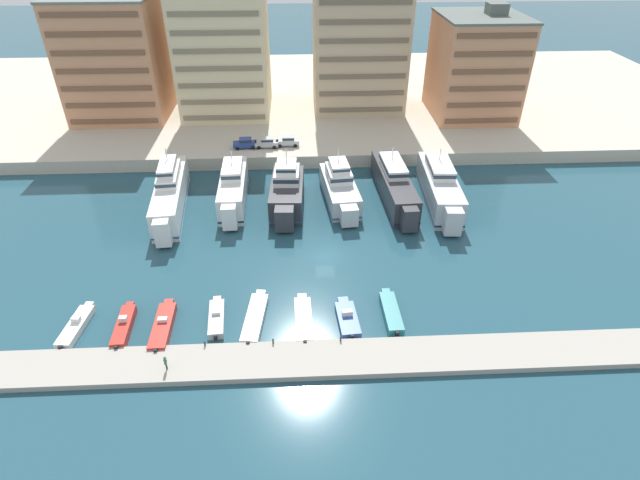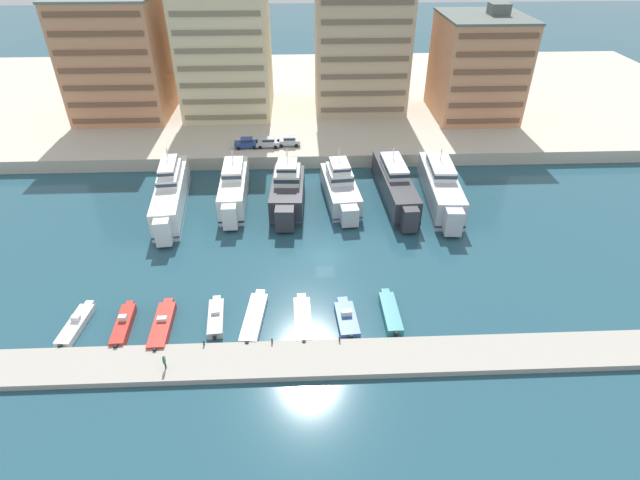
# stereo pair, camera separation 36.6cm
# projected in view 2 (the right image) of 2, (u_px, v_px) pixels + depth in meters

# --- Properties ---
(ground_plane) EXTENTS (400.00, 400.00, 0.00)m
(ground_plane) POSITION_uv_depth(u_px,v_px,m) (325.00, 256.00, 65.36)
(ground_plane) COLOR #234C5B
(quay_promenade) EXTENTS (180.00, 70.00, 2.29)m
(quay_promenade) POSITION_uv_depth(u_px,v_px,m) (312.00, 97.00, 115.36)
(quay_promenade) COLOR beige
(quay_promenade) RESTS_ON ground
(pier_dock) EXTENTS (120.00, 4.84, 0.66)m
(pier_dock) POSITION_uv_depth(u_px,v_px,m) (335.00, 359.00, 50.21)
(pier_dock) COLOR #A8A399
(pier_dock) RESTS_ON ground
(yacht_white_far_left) EXTENTS (5.55, 21.86, 8.58)m
(yacht_white_far_left) POSITION_uv_depth(u_px,v_px,m) (171.00, 193.00, 74.32)
(yacht_white_far_left) COLOR white
(yacht_white_far_left) RESTS_ON ground
(yacht_white_left) EXTENTS (4.13, 17.67, 7.38)m
(yacht_white_left) POSITION_uv_depth(u_px,v_px,m) (234.00, 188.00, 76.14)
(yacht_white_left) COLOR white
(yacht_white_left) RESTS_ON ground
(yacht_charcoal_mid_left) EXTENTS (5.35, 15.30, 8.51)m
(yacht_charcoal_mid_left) POSITION_uv_depth(u_px,v_px,m) (288.00, 192.00, 74.79)
(yacht_charcoal_mid_left) COLOR #333338
(yacht_charcoal_mid_left) RESTS_ON ground
(yacht_silver_center_left) EXTENTS (5.68, 16.50, 7.73)m
(yacht_silver_center_left) POSITION_uv_depth(u_px,v_px,m) (340.00, 188.00, 76.53)
(yacht_silver_center_left) COLOR silver
(yacht_silver_center_left) RESTS_ON ground
(yacht_charcoal_center) EXTENTS (4.73, 21.05, 7.28)m
(yacht_charcoal_center) POSITION_uv_depth(u_px,v_px,m) (395.00, 185.00, 77.01)
(yacht_charcoal_center) COLOR #333338
(yacht_charcoal_center) RESTS_ON ground
(yacht_silver_center_right) EXTENTS (5.33, 20.58, 7.62)m
(yacht_silver_center_right) POSITION_uv_depth(u_px,v_px,m) (441.00, 188.00, 75.96)
(yacht_silver_center_right) COLOR silver
(yacht_silver_center_right) RESTS_ON ground
(motorboat_white_far_left) EXTENTS (2.32, 7.20, 1.37)m
(motorboat_white_far_left) POSITION_uv_depth(u_px,v_px,m) (76.00, 324.00, 54.17)
(motorboat_white_far_left) COLOR white
(motorboat_white_far_left) RESTS_ON ground
(motorboat_red_left) EXTENTS (1.82, 7.13, 1.58)m
(motorboat_red_left) POSITION_uv_depth(u_px,v_px,m) (124.00, 325.00, 53.95)
(motorboat_red_left) COLOR red
(motorboat_red_left) RESTS_ON ground
(motorboat_red_mid_left) EXTENTS (2.03, 8.09, 1.34)m
(motorboat_red_mid_left) POSITION_uv_depth(u_px,v_px,m) (162.00, 325.00, 53.98)
(motorboat_red_mid_left) COLOR red
(motorboat_red_mid_left) RESTS_ON ground
(motorboat_grey_center_left) EXTENTS (2.15, 6.70, 1.16)m
(motorboat_grey_center_left) POSITION_uv_depth(u_px,v_px,m) (216.00, 317.00, 55.14)
(motorboat_grey_center_left) COLOR #9EA3A8
(motorboat_grey_center_left) RESTS_ON ground
(motorboat_white_center) EXTENTS (2.75, 8.74, 0.83)m
(motorboat_white_center) POSITION_uv_depth(u_px,v_px,m) (254.00, 317.00, 55.20)
(motorboat_white_center) COLOR white
(motorboat_white_center) RESTS_ON ground
(motorboat_cream_center_right) EXTENTS (2.01, 7.95, 0.80)m
(motorboat_cream_center_right) POSITION_uv_depth(u_px,v_px,m) (303.00, 319.00, 55.01)
(motorboat_cream_center_right) COLOR beige
(motorboat_cream_center_right) RESTS_ON ground
(motorboat_blue_mid_right) EXTENTS (2.51, 6.51, 1.41)m
(motorboat_blue_mid_right) POSITION_uv_depth(u_px,v_px,m) (347.00, 318.00, 54.96)
(motorboat_blue_mid_right) COLOR #33569E
(motorboat_blue_mid_right) RESTS_ON ground
(motorboat_teal_right) EXTENTS (1.82, 7.38, 1.03)m
(motorboat_teal_right) POSITION_uv_depth(u_px,v_px,m) (390.00, 313.00, 55.60)
(motorboat_teal_right) COLOR teal
(motorboat_teal_right) RESTS_ON ground
(car_blue_far_left) EXTENTS (4.21, 2.15, 1.80)m
(car_blue_far_left) POSITION_uv_depth(u_px,v_px,m) (246.00, 143.00, 88.24)
(car_blue_far_left) COLOR #28428E
(car_blue_far_left) RESTS_ON quay_promenade
(car_silver_left) EXTENTS (4.11, 1.94, 1.80)m
(car_silver_left) POSITION_uv_depth(u_px,v_px,m) (268.00, 142.00, 88.44)
(car_silver_left) COLOR #B7BCC1
(car_silver_left) RESTS_ON quay_promenade
(car_silver_mid_left) EXTENTS (4.12, 1.96, 1.80)m
(car_silver_mid_left) POSITION_uv_depth(u_px,v_px,m) (289.00, 140.00, 89.03)
(car_silver_mid_left) COLOR #B7BCC1
(car_silver_mid_left) RESTS_ON quay_promenade
(apartment_block_far_left) EXTENTS (18.27, 15.64, 24.41)m
(apartment_block_far_left) POSITION_uv_depth(u_px,v_px,m) (117.00, 58.00, 96.37)
(apartment_block_far_left) COLOR tan
(apartment_block_far_left) RESTS_ON quay_promenade
(apartment_block_left) EXTENTS (17.58, 18.33, 27.26)m
(apartment_block_left) POSITION_uv_depth(u_px,v_px,m) (225.00, 47.00, 98.29)
(apartment_block_left) COLOR beige
(apartment_block_left) RESTS_ON quay_promenade
(apartment_block_mid_left) EXTENTS (18.64, 13.27, 25.46)m
(apartment_block_mid_left) POSITION_uv_depth(u_px,v_px,m) (361.00, 49.00, 100.06)
(apartment_block_mid_left) COLOR #C6AD89
(apartment_block_mid_left) RESTS_ON quay_promenade
(apartment_block_center_left) EXTENTS (15.67, 17.25, 20.92)m
(apartment_block_center_left) POSITION_uv_depth(u_px,v_px,m) (477.00, 66.00, 97.94)
(apartment_block_center_left) COLOR tan
(apartment_block_center_left) RESTS_ON quay_promenade
(pedestrian_near_edge) EXTENTS (0.28, 0.63, 1.65)m
(pedestrian_near_edge) POSITION_uv_depth(u_px,v_px,m) (164.00, 361.00, 48.28)
(pedestrian_near_edge) COLOR #282D3D
(pedestrian_near_edge) RESTS_ON pier_dock
(bollard_west) EXTENTS (0.20, 0.20, 0.61)m
(bollard_west) POSITION_uv_depth(u_px,v_px,m) (204.00, 343.00, 51.17)
(bollard_west) COLOR #2D2D33
(bollard_west) RESTS_ON pier_dock
(bollard_west_mid) EXTENTS (0.20, 0.20, 0.61)m
(bollard_west_mid) POSITION_uv_depth(u_px,v_px,m) (272.00, 341.00, 51.42)
(bollard_west_mid) COLOR #2D2D33
(bollard_west_mid) RESTS_ON pier_dock
(bollard_east_mid) EXTENTS (0.20, 0.20, 0.61)m
(bollard_east_mid) POSITION_uv_depth(u_px,v_px,m) (340.00, 338.00, 51.66)
(bollard_east_mid) COLOR #2D2D33
(bollard_east_mid) RESTS_ON pier_dock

